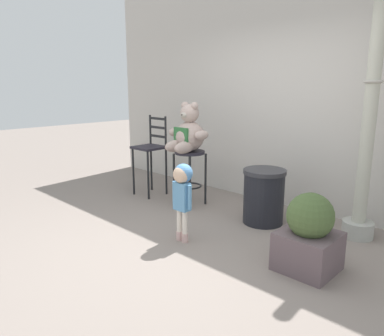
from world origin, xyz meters
TOP-DOWN VIEW (x-y plane):
  - ground_plane at (0.00, 0.00)m, footprint 24.00×24.00m
  - building_wall at (0.00, 2.15)m, footprint 6.99×0.30m
  - bar_stool_with_teddy at (-0.92, 1.10)m, footprint 0.42×0.42m
  - teddy_bear at (-0.92, 1.07)m, footprint 0.63×0.57m
  - child_walking at (-0.09, 0.15)m, footprint 0.27×0.22m
  - trash_bin at (0.23, 1.21)m, footprint 0.52×0.52m
  - lamppost at (1.23, 1.58)m, footprint 0.33×0.33m
  - bar_chair_empty at (-1.70, 1.05)m, footprint 0.42×0.42m
  - planter_with_shrub at (1.18, 0.49)m, footprint 0.50×0.50m

SIDE VIEW (x-z plane):
  - ground_plane at x=0.00m, z-range 0.00..0.00m
  - planter_with_shrub at x=1.18m, z-range -0.03..0.70m
  - trash_bin at x=0.23m, z-range 0.00..0.67m
  - bar_stool_with_teddy at x=-0.92m, z-range 0.17..0.94m
  - child_walking at x=-0.09m, z-range 0.19..1.05m
  - bar_chair_empty at x=-1.70m, z-range 0.08..1.28m
  - teddy_bear at x=-0.92m, z-range 0.68..1.35m
  - lamppost at x=1.23m, z-range -0.30..2.63m
  - building_wall at x=0.00m, z-range 0.00..3.30m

